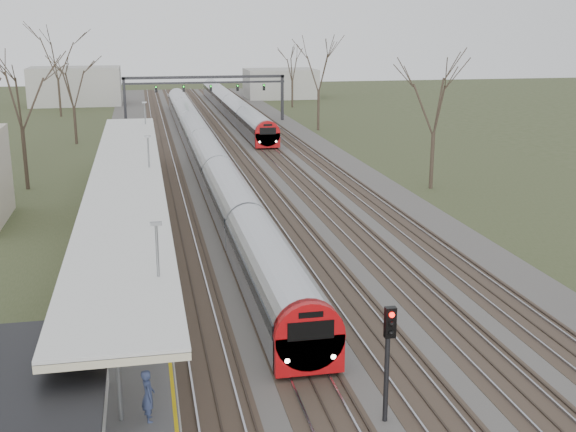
# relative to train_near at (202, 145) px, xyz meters

# --- Properties ---
(track_bed) EXTENTS (24.00, 160.00, 0.22)m
(track_bed) POSITION_rel_train_near_xyz_m (2.76, -2.92, -1.42)
(track_bed) COLOR #474442
(track_bed) RESTS_ON ground
(platform) EXTENTS (3.50, 69.00, 1.00)m
(platform) POSITION_rel_train_near_xyz_m (-6.55, -20.42, -0.98)
(platform) COLOR #9E9B93
(platform) RESTS_ON ground
(canopy) EXTENTS (4.10, 50.00, 3.11)m
(canopy) POSITION_rel_train_near_xyz_m (-6.55, -24.93, 2.45)
(canopy) COLOR slate
(canopy) RESTS_ON platform
(signal_gantry) EXTENTS (21.00, 0.59, 6.08)m
(signal_gantry) POSITION_rel_train_near_xyz_m (2.79, 27.07, 3.43)
(signal_gantry) COLOR black
(signal_gantry) RESTS_ON ground
(tree_west_far) EXTENTS (5.50, 5.50, 11.33)m
(tree_west_far) POSITION_rel_train_near_xyz_m (-14.50, -9.92, 6.54)
(tree_west_far) COLOR #2D231C
(tree_west_far) RESTS_ON ground
(tree_east_far) EXTENTS (5.00, 5.00, 10.30)m
(tree_east_far) POSITION_rel_train_near_xyz_m (16.50, -15.92, 5.81)
(tree_east_far) COLOR #2D231C
(tree_east_far) RESTS_ON ground
(train_near) EXTENTS (2.62, 90.21, 3.05)m
(train_near) POSITION_rel_train_near_xyz_m (0.00, 0.00, 0.00)
(train_near) COLOR #A3A5AD
(train_near) RESTS_ON ground
(train_far) EXTENTS (2.62, 60.21, 3.05)m
(train_far) POSITION_rel_train_near_xyz_m (7.00, 33.86, 0.00)
(train_far) COLOR #A3A5AD
(train_far) RESTS_ON ground
(passenger) EXTENTS (0.48, 0.66, 1.67)m
(passenger) POSITION_rel_train_near_xyz_m (-5.72, -48.08, 0.36)
(passenger) COLOR navy
(passenger) RESTS_ON platform
(signal_post) EXTENTS (0.35, 0.45, 4.10)m
(signal_post) POSITION_rel_train_near_xyz_m (1.75, -48.11, 1.25)
(signal_post) COLOR black
(signal_post) RESTS_ON ground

